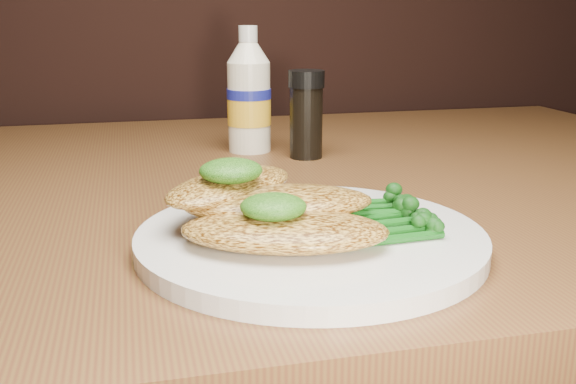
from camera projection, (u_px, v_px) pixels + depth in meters
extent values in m
cylinder|color=white|center=(310.00, 239.00, 0.51)|extent=(0.27, 0.27, 0.01)
ellipsoid|color=gold|center=(284.00, 230.00, 0.47)|extent=(0.17, 0.12, 0.02)
ellipsoid|color=gold|center=(278.00, 202.00, 0.51)|extent=(0.15, 0.09, 0.02)
ellipsoid|color=gold|center=(230.00, 186.00, 0.53)|extent=(0.14, 0.14, 0.02)
ellipsoid|color=#0D3508|center=(273.00, 207.00, 0.47)|extent=(0.06, 0.05, 0.02)
ellipsoid|color=#0D3508|center=(231.00, 171.00, 0.51)|extent=(0.05, 0.05, 0.02)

